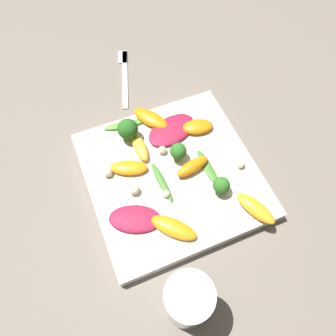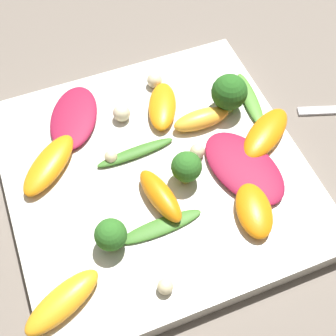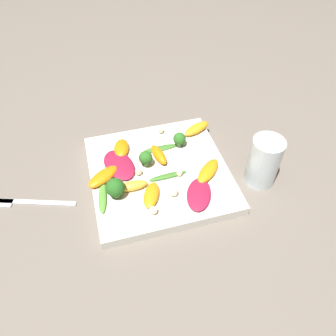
# 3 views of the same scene
# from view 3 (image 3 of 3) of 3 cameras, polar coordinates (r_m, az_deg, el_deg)

# --- Properties ---
(ground_plane) EXTENTS (2.40, 2.40, 0.00)m
(ground_plane) POSITION_cam_3_polar(r_m,az_deg,el_deg) (0.74, -1.52, -1.60)
(ground_plane) COLOR #6B6056
(plate) EXTENTS (0.30, 0.30, 0.02)m
(plate) POSITION_cam_3_polar(r_m,az_deg,el_deg) (0.73, -1.54, -0.99)
(plate) COLOR silver
(plate) RESTS_ON ground_plane
(drinking_glass) EXTENTS (0.07, 0.07, 0.11)m
(drinking_glass) POSITION_cam_3_polar(r_m,az_deg,el_deg) (0.72, 16.32, 1.09)
(drinking_glass) COLOR silver
(drinking_glass) RESTS_ON ground_plane
(fork) EXTENTS (0.17, 0.07, 0.01)m
(fork) POSITION_cam_3_polar(r_m,az_deg,el_deg) (0.75, -23.55, -5.65)
(fork) COLOR silver
(fork) RESTS_ON ground_plane
(radicchio_leaf_0) EXTENTS (0.08, 0.11, 0.01)m
(radicchio_leaf_0) POSITION_cam_3_polar(r_m,az_deg,el_deg) (0.73, -8.50, 0.56)
(radicchio_leaf_0) COLOR maroon
(radicchio_leaf_0) RESTS_ON plate
(radicchio_leaf_1) EXTENTS (0.08, 0.10, 0.01)m
(radicchio_leaf_1) POSITION_cam_3_polar(r_m,az_deg,el_deg) (0.67, 5.41, -4.58)
(radicchio_leaf_1) COLOR maroon
(radicchio_leaf_1) RESTS_ON plate
(orange_segment_0) EXTENTS (0.08, 0.07, 0.02)m
(orange_segment_0) POSITION_cam_3_polar(r_m,az_deg,el_deg) (0.71, -11.22, -1.48)
(orange_segment_0) COLOR orange
(orange_segment_0) RESTS_ON plate
(orange_segment_1) EXTENTS (0.04, 0.07, 0.02)m
(orange_segment_1) POSITION_cam_3_polar(r_m,az_deg,el_deg) (0.74, -1.63, 2.33)
(orange_segment_1) COLOR orange
(orange_segment_1) RESTS_ON plate
(orange_segment_2) EXTENTS (0.06, 0.02, 0.02)m
(orange_segment_2) POSITION_cam_3_polar(r_m,az_deg,el_deg) (0.68, -6.20, -3.11)
(orange_segment_2) COLOR #FCAD33
(orange_segment_2) RESTS_ON plate
(orange_segment_3) EXTENTS (0.05, 0.07, 0.02)m
(orange_segment_3) POSITION_cam_3_polar(r_m,az_deg,el_deg) (0.66, -2.91, -4.72)
(orange_segment_3) COLOR orange
(orange_segment_3) RESTS_ON plate
(orange_segment_4) EXTENTS (0.05, 0.07, 0.02)m
(orange_segment_4) POSITION_cam_3_polar(r_m,az_deg,el_deg) (0.76, -8.12, 3.45)
(orange_segment_4) COLOR orange
(orange_segment_4) RESTS_ON plate
(orange_segment_5) EXTENTS (0.08, 0.08, 0.02)m
(orange_segment_5) POSITION_cam_3_polar(r_m,az_deg,el_deg) (0.71, 7.01, -0.51)
(orange_segment_5) COLOR orange
(orange_segment_5) RESTS_ON plate
(orange_segment_6) EXTENTS (0.08, 0.05, 0.02)m
(orange_segment_6) POSITION_cam_3_polar(r_m,az_deg,el_deg) (0.81, 5.01, 6.88)
(orange_segment_6) COLOR orange
(orange_segment_6) RESTS_ON plate
(broccoli_floret_0) EXTENTS (0.04, 0.04, 0.05)m
(broccoli_floret_0) POSITION_cam_3_polar(r_m,az_deg,el_deg) (0.66, -9.16, -3.44)
(broccoli_floret_0) COLOR #7A9E51
(broccoli_floret_0) RESTS_ON plate
(broccoli_floret_1) EXTENTS (0.03, 0.03, 0.04)m
(broccoli_floret_1) POSITION_cam_3_polar(r_m,az_deg,el_deg) (0.71, -3.90, 1.72)
(broccoli_floret_1) COLOR #84AD5B
(broccoli_floret_1) RESTS_ON plate
(broccoli_floret_2) EXTENTS (0.03, 0.03, 0.04)m
(broccoli_floret_2) POSITION_cam_3_polar(r_m,az_deg,el_deg) (0.76, 2.02, 5.06)
(broccoli_floret_2) COLOR #7A9E51
(broccoli_floret_2) RESTS_ON plate
(arugula_sprig_0) EXTENTS (0.08, 0.02, 0.01)m
(arugula_sprig_0) POSITION_cam_3_polar(r_m,az_deg,el_deg) (0.76, -1.42, 3.42)
(arugula_sprig_0) COLOR #3D7528
(arugula_sprig_0) RESTS_ON plate
(arugula_sprig_1) EXTENTS (0.03, 0.08, 0.01)m
(arugula_sprig_1) POSITION_cam_3_polar(r_m,az_deg,el_deg) (0.68, -11.31, -5.07)
(arugula_sprig_1) COLOR #518E33
(arugula_sprig_1) RESTS_ON plate
(arugula_sprig_2) EXTENTS (0.08, 0.02, 0.01)m
(arugula_sprig_2) POSITION_cam_3_polar(r_m,az_deg,el_deg) (0.70, -0.04, -1.39)
(arugula_sprig_2) COLOR #3D7528
(arugula_sprig_2) RESTS_ON plate
(macadamia_nut_0) EXTENTS (0.02, 0.02, 0.02)m
(macadamia_nut_0) POSITION_cam_3_polar(r_m,az_deg,el_deg) (0.64, -2.57, -7.36)
(macadamia_nut_0) COLOR beige
(macadamia_nut_0) RESTS_ON plate
(macadamia_nut_1) EXTENTS (0.01, 0.01, 0.01)m
(macadamia_nut_1) POSITION_cam_3_polar(r_m,az_deg,el_deg) (0.70, 2.02, -0.90)
(macadamia_nut_1) COLOR beige
(macadamia_nut_1) RESTS_ON plate
(macadamia_nut_2) EXTENTS (0.02, 0.02, 0.02)m
(macadamia_nut_2) POSITION_cam_3_polar(r_m,az_deg,el_deg) (0.67, 0.96, -4.20)
(macadamia_nut_2) COLOR beige
(macadamia_nut_2) RESTS_ON plate
(macadamia_nut_3) EXTENTS (0.01, 0.01, 0.01)m
(macadamia_nut_3) POSITION_cam_3_polar(r_m,az_deg,el_deg) (0.80, -1.22, 6.57)
(macadamia_nut_3) COLOR beige
(macadamia_nut_3) RESTS_ON plate
(macadamia_nut_4) EXTENTS (0.02, 0.02, 0.02)m
(macadamia_nut_4) POSITION_cam_3_polar(r_m,az_deg,el_deg) (0.71, -5.17, -0.57)
(macadamia_nut_4) COLOR beige
(macadamia_nut_4) RESTS_ON plate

